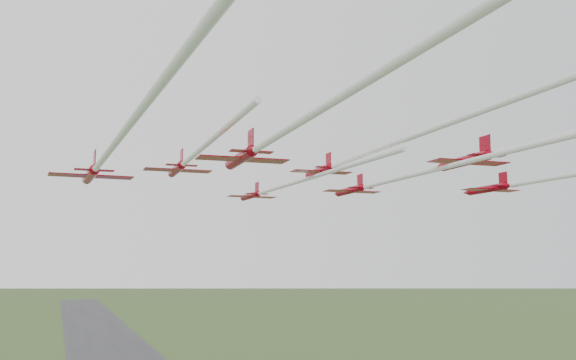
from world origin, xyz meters
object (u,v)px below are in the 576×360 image
object	(u,v)px
jet_row3_left	(111,149)
jet_row3_right	(533,181)
jet_lead	(279,187)
jet_row4_right	(513,149)
jet_row3_mid	(382,148)
jet_row4_left	(294,125)
jet_row2_left	(189,159)
jet_row2_right	(410,176)

from	to	relation	value
jet_row3_left	jet_row3_right	xyz separation A→B (m)	(53.37, 7.87, 0.32)
jet_lead	jet_row4_right	xyz separation A→B (m)	(15.36, -32.31, 1.14)
jet_row3_mid	jet_row4_right	bearing A→B (deg)	-11.31
jet_row3_right	jet_row3_mid	bearing A→B (deg)	-163.69
jet_row3_left	jet_row3_right	distance (m)	53.95
jet_row3_left	jet_row4_right	world-z (taller)	jet_row4_right
jet_row4_left	jet_row3_left	bearing A→B (deg)	133.33
jet_row2_left	jet_row3_left	xyz separation A→B (m)	(-11.25, -21.77, -3.07)
jet_row3_left	jet_row4_left	distance (m)	18.55
jet_row2_left	jet_row3_left	size ratio (longest dim) A/B	0.69
jet_lead	jet_row2_right	xyz separation A→B (m)	(11.95, -16.75, 0.10)
jet_row3_mid	jet_row3_right	world-z (taller)	jet_row3_mid
jet_row3_right	jet_row4_left	bearing A→B (deg)	-153.19
jet_lead	jet_row2_right	bearing A→B (deg)	-56.58
jet_lead	jet_row2_left	size ratio (longest dim) A/B	1.09
jet_row3_left	jet_row4_right	bearing A→B (deg)	-7.37
jet_row2_right	jet_row4_right	xyz separation A→B (m)	(3.41, -15.56, 1.05)
jet_row2_left	jet_row3_right	world-z (taller)	jet_row2_left
jet_lead	jet_row4_right	bearing A→B (deg)	-66.66
jet_row2_right	jet_row4_left	xyz separation A→B (m)	(-25.31, -25.86, -0.65)
jet_row2_right	jet_row3_right	bearing A→B (deg)	-15.34
jet_lead	jet_row2_left	world-z (taller)	jet_row2_left
jet_row3_right	jet_row4_right	distance (m)	16.71
jet_row4_right	jet_row3_mid	bearing A→B (deg)	168.49
jet_lead	jet_row3_left	size ratio (longest dim) A/B	0.75
jet_row3_left	jet_row3_mid	bearing A→B (deg)	-3.32
jet_lead	jet_row3_mid	world-z (taller)	jet_row3_mid
jet_row2_right	jet_row3_left	bearing A→B (deg)	-162.29
jet_row2_right	jet_row3_mid	xyz separation A→B (m)	(-10.70, -12.47, 0.77)
jet_row2_left	jet_row4_left	world-z (taller)	jet_row2_left
jet_lead	jet_row3_mid	size ratio (longest dim) A/B	0.82
jet_row3_mid	jet_row3_left	bearing A→B (deg)	-179.65
jet_row2_left	jet_row3_left	distance (m)	24.69
jet_row3_left	jet_row2_left	bearing A→B (deg)	60.05
jet_row2_right	jet_row4_right	size ratio (longest dim) A/B	1.44
jet_row3_left	jet_lead	bearing A→B (deg)	45.58
jet_row3_right	jet_row4_right	size ratio (longest dim) A/B	0.95
jet_row4_left	jet_row4_right	bearing A→B (deg)	20.81
jet_row4_left	jet_row4_right	world-z (taller)	jet_row4_right
jet_row3_right	jet_row4_right	xyz separation A→B (m)	(-12.19, -11.31, 1.63)
jet_row2_left	jet_row3_mid	distance (m)	27.22
jet_lead	jet_row4_right	distance (m)	35.79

